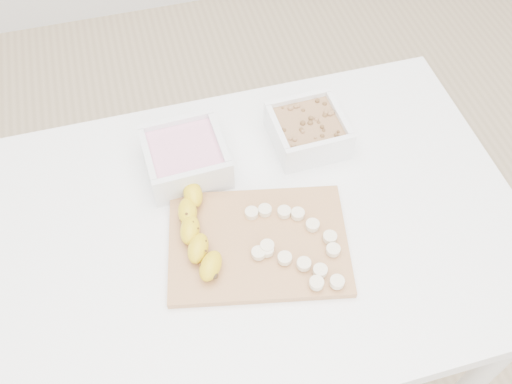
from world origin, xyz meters
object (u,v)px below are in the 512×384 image
object	(u,v)px
bowl_yogurt	(185,157)
bowl_granola	(308,130)
table	(260,249)
cutting_board	(258,243)
banana	(198,232)

from	to	relation	value
bowl_yogurt	bowl_granola	xyz separation A→B (m)	(0.26, 0.00, -0.00)
table	bowl_yogurt	distance (m)	0.24
cutting_board	banana	xyz separation A→B (m)	(-0.10, 0.04, 0.03)
banana	bowl_granola	bearing A→B (deg)	45.90
bowl_yogurt	cutting_board	distance (m)	0.23
table	banana	distance (m)	0.18
cutting_board	banana	distance (m)	0.11
bowl_yogurt	bowl_granola	bearing A→B (deg)	1.03
table	cutting_board	xyz separation A→B (m)	(-0.02, -0.05, 0.10)
bowl_granola	cutting_board	bearing A→B (deg)	-127.44
bowl_yogurt	bowl_granola	size ratio (longest dim) A/B	1.09
table	bowl_yogurt	xyz separation A→B (m)	(-0.11, 0.17, 0.13)
cutting_board	banana	bearing A→B (deg)	159.71
table	bowl_granola	distance (m)	0.26
table	cutting_board	size ratio (longest dim) A/B	3.07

